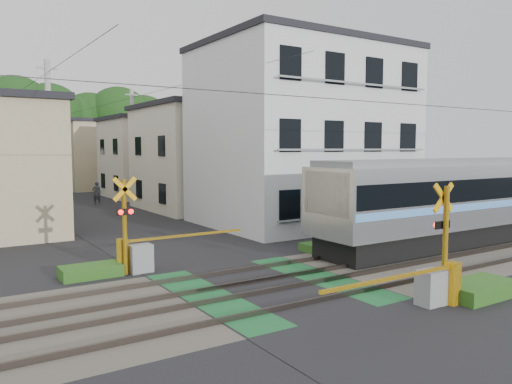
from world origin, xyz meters
TOP-DOWN VIEW (x-y plane):
  - ground at (0.00, 0.00)m, footprint 120.00×120.00m
  - track_bed at (0.00, 0.00)m, footprint 120.00×120.00m
  - crossing_signal_near at (2.59, -3.65)m, footprint 4.74×0.65m
  - crossing_signal_far at (-2.59, 3.65)m, footprint 4.74×0.65m
  - apartment_block at (8.50, 9.49)m, footprint 10.20×8.36m
  - houses_row at (0.25, 25.92)m, footprint 22.07×31.35m
  - tree_hill at (-0.01, 48.46)m, footprint 40.00×14.07m
  - catenary at (6.00, 0.03)m, footprint 60.00×5.04m
  - utility_poles at (-1.05, 23.01)m, footprint 7.90×42.00m
  - pedestrian at (1.61, 24.02)m, footprint 0.65×0.48m
  - weed_patches at (1.76, -0.09)m, footprint 10.25×8.80m

SIDE VIEW (x-z plane):
  - ground at x=0.00m, z-range 0.00..0.00m
  - track_bed at x=0.00m, z-range -0.03..0.11m
  - weed_patches at x=1.76m, z-range -0.02..0.38m
  - crossing_signal_near at x=2.59m, z-range -0.83..2.25m
  - crossing_signal_far at x=-2.59m, z-range -0.83..2.25m
  - pedestrian at x=1.61m, z-range 0.00..1.62m
  - houses_row at x=0.25m, z-range -0.16..6.64m
  - catenary at x=6.00m, z-range 0.20..7.20m
  - utility_poles at x=-1.05m, z-range 0.08..8.08m
  - apartment_block at x=8.50m, z-range 0.01..9.31m
  - tree_hill at x=-0.01m, z-range 0.25..12.24m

